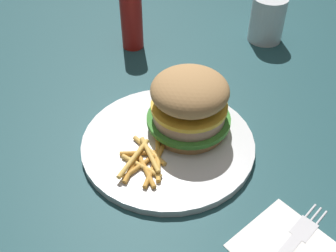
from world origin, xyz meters
TOP-DOWN VIEW (x-y plane):
  - ground_plane at (0.00, 0.00)m, footprint 1.60×1.60m
  - plate at (-0.02, 0.02)m, footprint 0.27×0.27m
  - sandwich at (-0.03, 0.07)m, footprint 0.13×0.13m
  - fries_pile at (0.00, -0.03)m, footprint 0.10×0.09m
  - napkin at (0.21, 0.06)m, footprint 0.13×0.13m
  - fork at (0.21, 0.06)m, footprint 0.06×0.17m
  - drink_glass at (-0.20, 0.37)m, footprint 0.07×0.07m
  - ketchup_bottle at (-0.32, 0.11)m, footprint 0.04×0.04m

SIDE VIEW (x-z plane):
  - ground_plane at x=0.00m, z-range 0.00..0.00m
  - napkin at x=0.21m, z-range 0.00..0.00m
  - fork at x=0.21m, z-range 0.00..0.01m
  - plate at x=-0.02m, z-range 0.00..0.01m
  - fries_pile at x=0.00m, z-range 0.01..0.02m
  - drink_glass at x=-0.20m, z-range 0.00..0.09m
  - sandwich at x=-0.03m, z-range 0.01..0.11m
  - ketchup_bottle at x=-0.32m, z-range 0.00..0.13m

